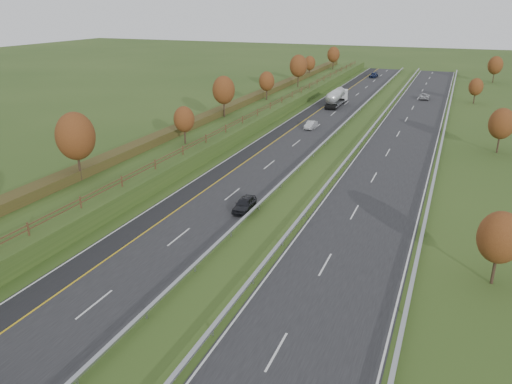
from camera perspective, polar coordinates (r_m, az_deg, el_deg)
ground at (r=72.90m, az=8.74°, el=4.24°), size 400.00×400.00×0.00m
near_carriageway at (r=79.59m, az=3.99°, el=5.85°), size 10.50×200.00×0.04m
far_carriageway at (r=76.33m, az=15.86°, el=4.45°), size 10.50×200.00×0.04m
hard_shoulder at (r=80.78m, az=1.45°, el=6.12°), size 3.00×200.00×0.04m
lane_markings at (r=77.81m, az=8.46°, el=5.35°), size 26.75×200.00×0.01m
embankment_left at (r=84.14m, az=-4.50°, el=7.35°), size 12.00×200.00×2.00m
hedge_left at (r=84.69m, az=-5.76°, el=8.47°), size 2.20×180.00×1.10m
fence_left at (r=81.52m, az=-1.80°, el=8.21°), size 0.12×189.06×1.20m
median_barrier_near at (r=77.93m, az=8.00°, el=5.83°), size 0.32×200.00×0.71m
median_barrier_far at (r=76.92m, az=11.69°, el=5.40°), size 0.32×200.00×0.71m
outer_barrier_far at (r=75.85m, az=20.25°, el=4.32°), size 0.32×200.00×0.71m
trees_left at (r=79.95m, az=-5.46°, el=10.54°), size 6.64×164.30×7.66m
trees_far at (r=103.87m, az=25.51°, el=9.82°), size 8.45×118.60×7.12m
road_tanker at (r=108.95m, az=9.20°, el=10.69°), size 2.40×11.22×3.46m
car_dark_near at (r=52.26m, az=-1.32°, el=-1.38°), size 1.88×4.18×1.39m
car_silver_mid at (r=87.86m, az=6.28°, el=7.64°), size 1.52×3.92×1.27m
car_small_far at (r=154.33m, az=13.30°, el=12.89°), size 2.23×4.85×1.38m
car_oncoming at (r=121.37m, az=18.68°, el=10.33°), size 2.26×4.72×1.30m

